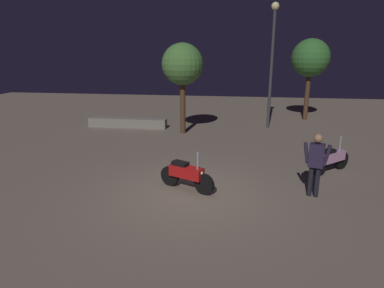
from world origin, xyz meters
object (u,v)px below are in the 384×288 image
(motorcycle_red_foreground, at_px, (186,174))
(streetlamp_near, at_px, (272,52))
(person_rider_beside, at_px, (316,160))
(motorcycle_pink_parked_left, at_px, (332,159))

(motorcycle_red_foreground, relative_size, streetlamp_near, 0.27)
(person_rider_beside, relative_size, streetlamp_near, 0.29)
(person_rider_beside, distance_m, streetlamp_near, 8.40)
(motorcycle_red_foreground, bearing_deg, streetlamp_near, 95.43)
(motorcycle_pink_parked_left, bearing_deg, streetlamp_near, 61.63)
(streetlamp_near, bearing_deg, motorcycle_pink_parked_left, -76.49)
(motorcycle_pink_parked_left, xyz_separation_m, streetlamp_near, (-1.46, 6.06, 3.15))
(motorcycle_pink_parked_left, xyz_separation_m, person_rider_beside, (-0.91, -1.90, 0.54))
(motorcycle_red_foreground, xyz_separation_m, motorcycle_pink_parked_left, (4.18, 1.98, 0.00))
(person_rider_beside, bearing_deg, streetlamp_near, -159.58)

